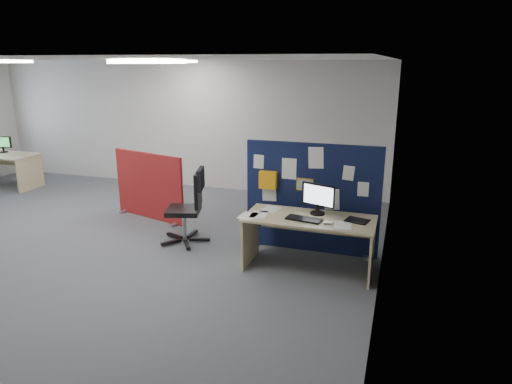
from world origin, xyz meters
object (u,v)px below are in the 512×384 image
(monitor_main, at_px, (318,198))
(office_chair, at_px, (191,202))
(red_divider, at_px, (149,187))
(monitor_second, at_px, (2,144))
(main_desk, at_px, (310,229))
(second_desk, at_px, (3,162))
(navy_divider, at_px, (310,198))

(monitor_main, xyz_separation_m, office_chair, (-1.95, 0.23, -0.31))
(monitor_main, height_order, red_divider, red_divider)
(monitor_second, xyz_separation_m, office_chair, (5.46, -1.84, -0.28))
(office_chair, bearing_deg, monitor_second, 145.28)
(main_desk, xyz_separation_m, office_chair, (-1.88, 0.35, 0.09))
(red_divider, height_order, monitor_second, red_divider)
(second_desk, xyz_separation_m, office_chair, (5.38, -1.69, 0.10))
(second_desk, bearing_deg, main_desk, -15.76)
(navy_divider, distance_m, monitor_second, 7.39)
(navy_divider, height_order, second_desk, navy_divider)
(office_chair, bearing_deg, red_divider, 130.22)
(main_desk, distance_m, second_desk, 7.54)
(monitor_main, height_order, second_desk, monitor_main)
(main_desk, bearing_deg, monitor_second, 163.38)
(navy_divider, bearing_deg, office_chair, -172.12)
(red_divider, bearing_deg, navy_divider, 5.54)
(second_desk, bearing_deg, monitor_second, 119.02)
(navy_divider, bearing_deg, main_desk, -78.50)
(second_desk, bearing_deg, navy_divider, -11.49)
(main_desk, xyz_separation_m, second_desk, (-7.26, 2.05, -0.01))
(second_desk, height_order, monitor_second, monitor_second)
(main_desk, bearing_deg, monitor_main, 60.43)
(navy_divider, xyz_separation_m, main_desk, (0.12, -0.60, -0.24))
(office_chair, bearing_deg, navy_divider, -8.24)
(main_desk, xyz_separation_m, monitor_main, (0.07, 0.12, 0.40))
(monitor_main, relative_size, red_divider, 0.30)
(red_divider, bearing_deg, office_chair, -17.58)
(monitor_main, distance_m, office_chair, 1.99)
(red_divider, height_order, office_chair, red_divider)
(second_desk, height_order, office_chair, office_chair)
(second_desk, bearing_deg, office_chair, -17.49)
(main_desk, bearing_deg, second_desk, 164.24)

